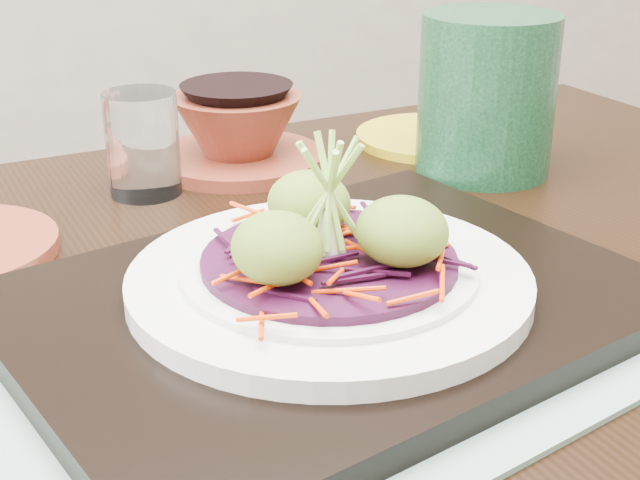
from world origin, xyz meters
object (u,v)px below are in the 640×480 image
object	(u,v)px
serving_tray	(329,303)
white_plate	(329,279)
yellow_plate	(432,137)
water_glass	(143,144)
terracotta_bowl_set	(238,134)
green_jar	(487,95)
dining_table	(290,420)

from	to	relation	value
serving_tray	white_plate	distance (m)	0.02
white_plate	yellow_plate	world-z (taller)	white_plate
white_plate	water_glass	world-z (taller)	water_glass
water_glass	terracotta_bowl_set	size ratio (longest dim) A/B	0.53
serving_tray	white_plate	size ratio (longest dim) A/B	1.54
water_glass	green_jar	xyz separation A→B (m)	(0.34, -0.04, 0.03)
white_plate	yellow_plate	size ratio (longest dim) A/B	1.62
dining_table	water_glass	size ratio (longest dim) A/B	14.02
dining_table	white_plate	bearing A→B (deg)	-72.38
dining_table	green_jar	bearing A→B (deg)	29.72
yellow_plate	serving_tray	bearing A→B (deg)	-124.18
white_plate	yellow_plate	distance (m)	0.44
white_plate	green_jar	world-z (taller)	green_jar
serving_tray	terracotta_bowl_set	distance (m)	0.35
serving_tray	terracotta_bowl_set	world-z (taller)	terracotta_bowl_set
water_glass	terracotta_bowl_set	distance (m)	0.12
water_glass	green_jar	distance (m)	0.34
terracotta_bowl_set	green_jar	xyz separation A→B (m)	(0.23, -0.09, 0.05)
green_jar	white_plate	bearing A→B (deg)	-134.66
green_jar	water_glass	bearing A→B (deg)	173.12
yellow_plate	dining_table	bearing A→B (deg)	-129.18
dining_table	green_jar	world-z (taller)	green_jar
water_glass	yellow_plate	size ratio (longest dim) A/B	0.58
white_plate	yellow_plate	xyz separation A→B (m)	(0.24, 0.36, -0.03)
dining_table	yellow_plate	distance (m)	0.43
white_plate	yellow_plate	bearing A→B (deg)	55.82
white_plate	dining_table	bearing A→B (deg)	116.73
dining_table	serving_tray	size ratio (longest dim) A/B	3.23
terracotta_bowl_set	serving_tray	bearing A→B (deg)	-93.19
green_jar	terracotta_bowl_set	bearing A→B (deg)	157.95
yellow_plate	green_jar	distance (m)	0.13
dining_table	water_glass	bearing A→B (deg)	95.20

